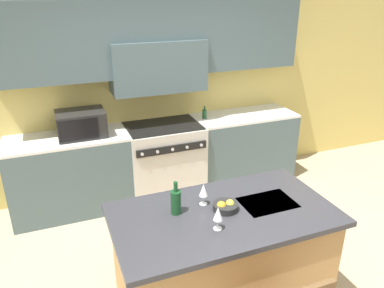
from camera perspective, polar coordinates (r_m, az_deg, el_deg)
The scene contains 10 objects.
back_cabinetry at distance 4.69m, azimuth -5.67°, elevation 11.45°, with size 10.00×0.46×2.70m.
back_counter at distance 4.82m, azimuth -4.34°, elevation -2.38°, with size 3.66×0.62×0.94m.
range_stove at distance 4.80m, azimuth -4.26°, elevation -2.46°, with size 0.93×0.70×0.95m.
microwave at distance 4.42m, azimuth -16.53°, elevation 2.99°, with size 0.53×0.41×0.29m.
kitchen_island at distance 3.25m, azimuth 4.64°, elevation -16.84°, with size 1.76×0.96×0.89m.
wine_bottle at distance 2.91m, azimuth -2.47°, elevation -8.74°, with size 0.08×0.08×0.27m.
wine_glass_near at distance 2.73m, azimuth 3.98°, elevation -10.64°, with size 0.07×0.07×0.18m.
wine_glass_far at distance 3.01m, azimuth 1.76°, elevation -7.12°, with size 0.07×0.07×0.18m.
fruit_bowl at distance 3.00m, azimuth 5.13°, elevation -9.43°, with size 0.20×0.20×0.08m.
oil_bottle_on_counter at distance 4.85m, azimuth 1.92°, elevation 4.63°, with size 0.06×0.06×0.16m.
Camera 1 is at (-1.24, -2.25, 2.52)m, focal length 35.00 mm.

